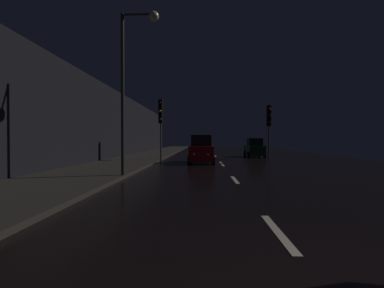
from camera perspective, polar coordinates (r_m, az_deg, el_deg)
ground at (r=26.82m, az=5.05°, el=-2.86°), size 26.41×84.00×0.02m
sidewalk_left at (r=27.36m, az=-9.78°, el=-2.61°), size 4.40×84.00×0.15m
building_facade_left at (r=24.67m, az=-17.41°, el=4.03°), size 0.80×63.00×6.21m
lane_centerline at (r=20.78m, az=5.92°, el=-3.88°), size 0.16×33.74×0.01m
traffic_light_far_right at (r=26.80m, az=15.27°, el=4.72°), size 0.36×0.48×4.88m
traffic_light_far_left at (r=22.77m, az=-6.34°, el=5.57°), size 0.37×0.48×4.94m
streetlamp_overhead at (r=13.10m, az=-11.89°, el=14.71°), size 1.70×0.44×7.34m
car_approaching_headlights at (r=21.06m, az=1.89°, el=-1.25°), size 1.90×4.11×2.07m
car_parked_right_far at (r=29.26m, az=12.50°, el=-0.86°), size 1.72×3.73×1.88m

